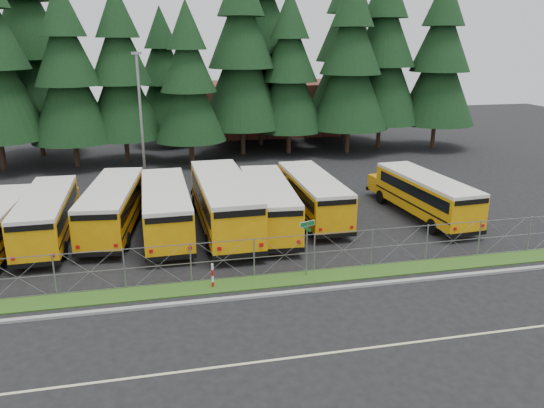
{
  "coord_description": "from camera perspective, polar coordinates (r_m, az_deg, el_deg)",
  "views": [
    {
      "loc": [
        -5.16,
        -24.03,
        10.97
      ],
      "look_at": [
        0.97,
        4.0,
        2.04
      ],
      "focal_mm": 35.0,
      "sensor_mm": 36.0,
      "label": 1
    }
  ],
  "objects": [
    {
      "name": "ground",
      "position": [
        26.92,
        -0.2,
        -6.76
      ],
      "size": [
        120.0,
        120.0,
        0.0
      ],
      "primitive_type": "plane",
      "color": "black",
      "rests_on": "ground"
    },
    {
      "name": "curb",
      "position": [
        24.16,
        1.37,
        -9.56
      ],
      "size": [
        50.0,
        0.25,
        0.12
      ],
      "primitive_type": "cube",
      "color": "gray",
      "rests_on": "ground"
    },
    {
      "name": "grass_verge",
      "position": [
        25.4,
        0.61,
        -8.23
      ],
      "size": [
        50.0,
        1.4,
        0.06
      ],
      "primitive_type": "cube",
      "color": "#244A15",
      "rests_on": "ground"
    },
    {
      "name": "road_lane_line",
      "position": [
        20.1,
        4.79,
        -15.84
      ],
      "size": [
        50.0,
        0.12,
        0.01
      ],
      "primitive_type": "cube",
      "color": "beige",
      "rests_on": "ground"
    },
    {
      "name": "chainlink_fence",
      "position": [
        25.62,
        0.27,
        -5.61
      ],
      "size": [
        44.0,
        0.1,
        2.0
      ],
      "primitive_type": null,
      "color": "gray",
      "rests_on": "ground"
    },
    {
      "name": "brick_building",
      "position": [
        65.49,
        -2.48,
        10.28
      ],
      "size": [
        22.0,
        10.0,
        6.0
      ],
      "primitive_type": "cube",
      "color": "brown",
      "rests_on": "ground"
    },
    {
      "name": "bus_1",
      "position": [
        32.48,
        -22.93,
        -1.3
      ],
      "size": [
        2.67,
        10.57,
        2.76
      ],
      "primitive_type": null,
      "rotation": [
        0.0,
        0.0,
        0.02
      ],
      "color": "orange",
      "rests_on": "ground"
    },
    {
      "name": "bus_2",
      "position": [
        32.77,
        -16.64,
        -0.38
      ],
      "size": [
        3.77,
        11.15,
        2.87
      ],
      "primitive_type": null,
      "rotation": [
        0.0,
        0.0,
        -0.11
      ],
      "color": "orange",
      "rests_on": "ground"
    },
    {
      "name": "bus_3",
      "position": [
        31.53,
        -11.37,
        -0.61
      ],
      "size": [
        2.82,
        11.21,
        2.93
      ],
      "primitive_type": null,
      "rotation": [
        0.0,
        0.0,
        0.02
      ],
      "color": "orange",
      "rests_on": "ground"
    },
    {
      "name": "bus_4",
      "position": [
        31.61,
        -5.27,
        0.01
      ],
      "size": [
        3.18,
        12.44,
        3.24
      ],
      "primitive_type": null,
      "rotation": [
        0.0,
        0.0,
        0.02
      ],
      "color": "orange",
      "rests_on": "ground"
    },
    {
      "name": "bus_5",
      "position": [
        31.85,
        -0.51,
        -0.1
      ],
      "size": [
        3.39,
        11.22,
        2.9
      ],
      "primitive_type": null,
      "rotation": [
        0.0,
        0.0,
        -0.07
      ],
      "color": "orange",
      "rests_on": "ground"
    },
    {
      "name": "bus_6",
      "position": [
        33.9,
        4.24,
        0.83
      ],
      "size": [
        2.53,
        10.65,
        2.79
      ],
      "primitive_type": null,
      "rotation": [
        0.0,
        0.0,
        0.0
      ],
      "color": "orange",
      "rests_on": "ground"
    },
    {
      "name": "bus_east",
      "position": [
        35.22,
        15.87,
        0.8
      ],
      "size": [
        3.25,
        10.64,
        2.75
      ],
      "primitive_type": null,
      "rotation": [
        0.0,
        0.0,
        0.07
      ],
      "color": "orange",
      "rests_on": "ground"
    },
    {
      "name": "street_sign",
      "position": [
        25.18,
        3.79,
        -3.54
      ],
      "size": [
        0.8,
        0.53,
        2.81
      ],
      "color": "gray",
      "rests_on": "ground"
    },
    {
      "name": "striped_bollard",
      "position": [
        24.68,
        -6.41,
        -7.68
      ],
      "size": [
        0.11,
        0.11,
        1.2
      ],
      "primitive_type": "cylinder",
      "color": "#B20C0C",
      "rests_on": "ground"
    },
    {
      "name": "light_standard",
      "position": [
        40.3,
        -13.91,
        8.99
      ],
      "size": [
        0.7,
        0.35,
        10.14
      ],
      "color": "gray",
      "rests_on": "ground"
    },
    {
      "name": "conifer_2",
      "position": [
        49.85,
        -21.1,
        12.7
      ],
      "size": [
        7.19,
        7.19,
        15.9
      ],
      "primitive_type": null,
      "color": "black",
      "rests_on": "ground"
    },
    {
      "name": "conifer_3",
      "position": [
        50.56,
        -15.95,
        13.15
      ],
      "size": [
        7.14,
        7.14,
        15.78
      ],
      "primitive_type": null,
      "color": "black",
      "rests_on": "ground"
    },
    {
      "name": "conifer_4",
      "position": [
        48.95,
        -8.97,
        12.65
      ],
      "size": [
        6.5,
        6.5,
        14.37
      ],
      "primitive_type": null,
      "color": "black",
      "rests_on": "ground"
    },
    {
      "name": "conifer_5",
      "position": [
        52.34,
        -3.29,
        15.37
      ],
      "size": [
        8.36,
        8.36,
        18.5
      ],
      "primitive_type": null,
      "color": "black",
      "rests_on": "ground"
    },
    {
      "name": "conifer_6",
      "position": [
        52.82,
        1.89,
        13.86
      ],
      "size": [
        7.07,
        7.07,
        15.64
      ],
      "primitive_type": null,
      "color": "black",
      "rests_on": "ground"
    },
    {
      "name": "conifer_7",
      "position": [
        53.4,
        8.44,
        14.55
      ],
      "size": [
        7.77,
        7.77,
        17.17
      ],
      "primitive_type": null,
      "color": "black",
      "rests_on": "ground"
    },
    {
      "name": "conifer_8",
      "position": [
        56.68,
        11.86,
        15.17
      ],
      "size": [
        8.35,
        8.35,
        18.46
      ],
      "primitive_type": null,
      "color": "black",
      "rests_on": "ground"
    },
    {
      "name": "conifer_9",
      "position": [
        58.1,
        17.59,
        14.26
      ],
      "size": [
        7.86,
        7.86,
        17.38
      ],
      "primitive_type": null,
      "color": "black",
      "rests_on": "ground"
    },
    {
      "name": "conifer_10",
      "position": [
        56.27,
        -24.64,
        14.99
      ],
      "size": [
        9.22,
        9.22,
        20.39
      ],
      "primitive_type": null,
      "color": "black",
      "rests_on": "ground"
    },
    {
      "name": "conifer_11",
      "position": [
        57.88,
        -11.65,
        13.16
      ],
      "size": [
        6.47,
        6.47,
        14.31
      ],
      "primitive_type": null,
      "color": "black",
      "rests_on": "ground"
    },
    {
      "name": "conifer_12",
      "position": [
        57.22,
        -1.29,
        16.95
      ],
      "size": [
        9.63,
        9.63,
        21.29
      ],
      "primitive_type": null,
      "color": "black",
      "rests_on": "ground"
    },
    {
      "name": "conifer_13",
      "position": [
        59.57,
        8.08,
        15.85
      ],
      "size": [
        8.72,
        8.72,
        19.29
      ],
      "primitive_type": null,
      "color": "black",
      "rests_on": "ground"
    }
  ]
}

